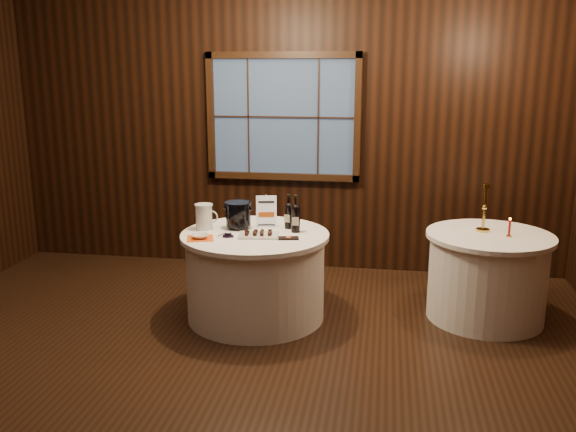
% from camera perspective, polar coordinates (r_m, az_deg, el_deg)
% --- Properties ---
extents(ground, '(6.00, 6.00, 0.00)m').
position_cam_1_polar(ground, '(4.63, -5.68, -14.12)').
color(ground, black).
rests_on(ground, ground).
extents(back_wall, '(6.00, 0.10, 3.00)m').
position_cam_1_polar(back_wall, '(6.55, -0.43, 8.35)').
color(back_wall, black).
rests_on(back_wall, ground).
extents(main_table, '(1.28, 1.28, 0.77)m').
position_cam_1_polar(main_table, '(5.37, -3.06, -5.55)').
color(main_table, white).
rests_on(main_table, ground).
extents(side_table, '(1.08, 1.08, 0.77)m').
position_cam_1_polar(side_table, '(5.61, 18.11, -5.36)').
color(side_table, white).
rests_on(side_table, ground).
extents(sign_stand, '(0.18, 0.12, 0.29)m').
position_cam_1_polar(sign_stand, '(5.45, -2.05, 0.04)').
color(sign_stand, '#B5B6BD').
rests_on(sign_stand, main_table).
extents(port_bottle_left, '(0.07, 0.08, 0.31)m').
position_cam_1_polar(port_bottle_left, '(5.37, 0.07, 0.21)').
color(port_bottle_left, black).
rests_on(port_bottle_left, main_table).
extents(port_bottle_right, '(0.08, 0.08, 0.33)m').
position_cam_1_polar(port_bottle_right, '(5.25, 0.72, -0.01)').
color(port_bottle_right, black).
rests_on(port_bottle_right, main_table).
extents(ice_bucket, '(0.23, 0.23, 0.24)m').
position_cam_1_polar(ice_bucket, '(5.39, -4.68, 0.13)').
color(ice_bucket, black).
rests_on(ice_bucket, main_table).
extents(chocolate_plate, '(0.35, 0.26, 0.05)m').
position_cam_1_polar(chocolate_plate, '(5.15, -2.78, -1.72)').
color(chocolate_plate, silver).
rests_on(chocolate_plate, main_table).
extents(chocolate_box, '(0.18, 0.11, 0.01)m').
position_cam_1_polar(chocolate_box, '(5.07, 0.04, -2.09)').
color(chocolate_box, black).
rests_on(chocolate_box, main_table).
extents(grape_bunch, '(0.15, 0.05, 0.04)m').
position_cam_1_polar(grape_bunch, '(5.14, -5.65, -1.81)').
color(grape_bunch, black).
rests_on(grape_bunch, main_table).
extents(glass_pitcher, '(0.21, 0.16, 0.23)m').
position_cam_1_polar(glass_pitcher, '(5.40, -7.85, -0.05)').
color(glass_pitcher, white).
rests_on(glass_pitcher, main_table).
extents(orange_napkin, '(0.27, 0.27, 0.00)m').
position_cam_1_polar(orange_napkin, '(5.13, -8.21, -2.08)').
color(orange_napkin, '#E25313').
rests_on(orange_napkin, main_table).
extents(cracker_bowl, '(0.17, 0.17, 0.03)m').
position_cam_1_polar(cracker_bowl, '(5.13, -8.22, -1.88)').
color(cracker_bowl, silver).
rests_on(cracker_bowl, orange_napkin).
extents(brass_candlestick, '(0.12, 0.12, 0.42)m').
position_cam_1_polar(brass_candlestick, '(5.54, 17.86, 0.15)').
color(brass_candlestick, gold).
rests_on(brass_candlestick, side_table).
extents(red_candle, '(0.05, 0.05, 0.17)m').
position_cam_1_polar(red_candle, '(5.44, 20.00, -1.17)').
color(red_candle, gold).
rests_on(red_candle, side_table).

